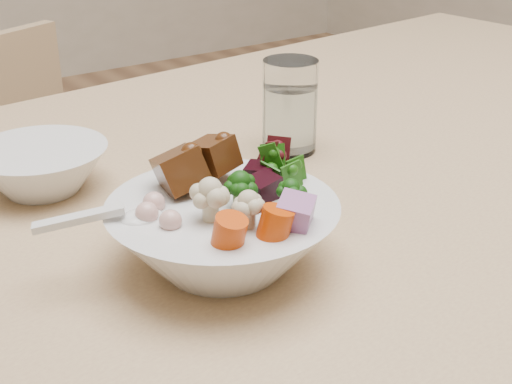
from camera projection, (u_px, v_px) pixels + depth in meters
dining_table at (342, 211)px, 0.89m from camera, size 1.66×1.03×0.74m
chair_far at (41, 226)px, 1.34m from camera, size 0.47×0.47×0.78m
food_bowl at (224, 229)px, 0.61m from camera, size 0.20×0.20×0.11m
soup_spoon at (126, 219)px, 0.58m from camera, size 0.10×0.06×0.02m
water_glass at (290, 110)px, 0.84m from camera, size 0.06×0.06×0.11m
side_bowl at (41, 169)px, 0.75m from camera, size 0.14×0.14×0.05m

